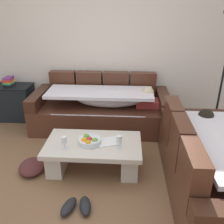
% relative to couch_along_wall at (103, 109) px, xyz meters
% --- Properties ---
extents(ground_plane, '(14.00, 14.00, 0.00)m').
position_rel_couch_along_wall_xyz_m(ground_plane, '(-0.07, -1.62, -0.33)').
color(ground_plane, brown).
extents(back_wall, '(9.00, 0.10, 2.70)m').
position_rel_couch_along_wall_xyz_m(back_wall, '(-0.07, 0.53, 1.02)').
color(back_wall, beige).
rests_on(back_wall, ground_plane).
extents(couch_along_wall, '(2.26, 0.92, 0.88)m').
position_rel_couch_along_wall_xyz_m(couch_along_wall, '(0.00, 0.00, 0.00)').
color(couch_along_wall, '#4C291B').
rests_on(couch_along_wall, ground_plane).
extents(couch_near_window, '(0.92, 1.94, 0.88)m').
position_rel_couch_along_wall_xyz_m(couch_near_window, '(1.34, -1.52, 0.00)').
color(couch_near_window, '#4C291B').
rests_on(couch_near_window, ground_plane).
extents(coffee_table, '(1.20, 0.68, 0.38)m').
position_rel_couch_along_wall_xyz_m(coffee_table, '(-0.00, -1.18, -0.09)').
color(coffee_table, beige).
rests_on(coffee_table, ground_plane).
extents(fruit_bowl, '(0.28, 0.28, 0.10)m').
position_rel_couch_along_wall_xyz_m(fruit_bowl, '(-0.05, -1.20, 0.09)').
color(fruit_bowl, silver).
rests_on(fruit_bowl, coffee_table).
extents(wine_glass_near_left, '(0.07, 0.07, 0.17)m').
position_rel_couch_along_wall_xyz_m(wine_glass_near_left, '(-0.32, -1.34, 0.16)').
color(wine_glass_near_left, silver).
rests_on(wine_glass_near_left, coffee_table).
extents(wine_glass_near_right, '(0.07, 0.07, 0.17)m').
position_rel_couch_along_wall_xyz_m(wine_glass_near_right, '(0.32, -1.27, 0.16)').
color(wine_glass_near_right, silver).
rests_on(wine_glass_near_right, coffee_table).
extents(open_magazine, '(0.33, 0.29, 0.01)m').
position_rel_couch_along_wall_xyz_m(open_magazine, '(0.18, -1.15, 0.05)').
color(open_magazine, white).
rests_on(open_magazine, coffee_table).
extents(side_cabinet, '(0.72, 0.44, 0.64)m').
position_rel_couch_along_wall_xyz_m(side_cabinet, '(-1.66, 0.23, -0.01)').
color(side_cabinet, black).
rests_on(side_cabinet, ground_plane).
extents(book_stack_on_cabinet, '(0.18, 0.21, 0.15)m').
position_rel_couch_along_wall_xyz_m(book_stack_on_cabinet, '(-1.68, 0.23, 0.39)').
color(book_stack_on_cabinet, black).
rests_on(book_stack_on_cabinet, side_cabinet).
extents(floor_lamp, '(0.33, 0.31, 1.95)m').
position_rel_couch_along_wall_xyz_m(floor_lamp, '(1.80, -0.13, 0.78)').
color(floor_lamp, black).
rests_on(floor_lamp, ground_plane).
extents(pair_of_shoes, '(0.36, 0.32, 0.09)m').
position_rel_couch_along_wall_xyz_m(pair_of_shoes, '(-0.09, -1.90, -0.29)').
color(pair_of_shoes, black).
rests_on(pair_of_shoes, ground_plane).
extents(crumpled_garment, '(0.41, 0.47, 0.12)m').
position_rel_couch_along_wall_xyz_m(crumpled_garment, '(-0.79, -1.29, -0.27)').
color(crumpled_garment, '#4C2323').
rests_on(crumpled_garment, ground_plane).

